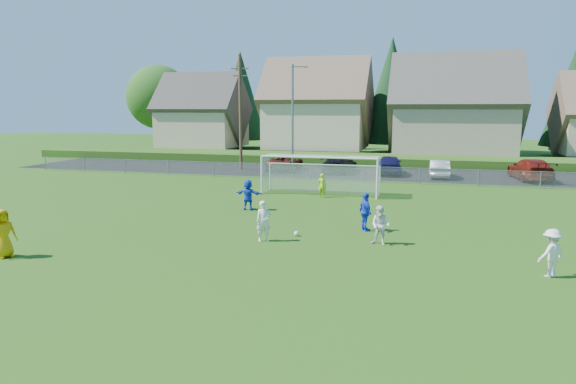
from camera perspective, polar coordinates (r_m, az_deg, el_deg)
name	(u,v)px	position (r m, az deg, el deg)	size (l,w,h in m)	color
ground	(227,269)	(17.94, -6.79, -8.46)	(160.00, 160.00, 0.00)	#193D0C
asphalt_lot	(348,172)	(44.13, 6.66, 2.19)	(60.00, 60.00, 0.00)	black
grass_embankment	(359,159)	(51.47, 7.93, 3.63)	(70.00, 6.00, 0.80)	#1E420F
soccer_ball	(296,234)	(22.15, 0.93, -4.64)	(0.22, 0.22, 0.22)	white
referee	(3,233)	(21.60, -29.08, -4.04)	(0.88, 0.58, 1.81)	#EC9C04
player_white_a	(264,221)	(21.19, -2.73, -3.26)	(0.62, 0.40, 1.69)	white
player_white_b	(380,225)	(20.97, 10.23, -3.67)	(0.77, 0.60, 1.59)	white
player_white_c	(551,253)	(18.86, 27.23, -6.04)	(1.03, 0.59, 1.60)	white
player_blue_a	(365,212)	(23.19, 8.61, -2.21)	(1.01, 0.42, 1.72)	blue
player_blue_b	(248,195)	(27.70, -4.44, -0.31)	(1.53, 0.49, 1.65)	blue
goalkeeper	(322,185)	(31.60, 3.81, 0.74)	(0.54, 0.36, 1.48)	#A4DC19
car_c	(285,163)	(45.16, -0.34, 3.29)	(2.29, 4.96, 1.38)	#571609
car_d	(340,164)	(43.96, 5.75, 3.13)	(2.04, 5.01, 1.45)	black
car_e	(389,165)	(43.31, 11.21, 3.01)	(1.91, 4.74, 1.61)	#14113D
car_f	(439,169)	(42.32, 16.46, 2.50)	(1.46, 4.20, 1.38)	#BABABA
car_g	(531,169)	(43.30, 25.36, 2.29)	(2.27, 5.59, 1.62)	maroon
soccer_goal	(321,169)	(32.74, 3.70, 2.61)	(7.42, 1.90, 2.50)	white
chainlink_fence	(337,173)	(38.67, 5.46, 2.13)	(52.06, 0.06, 1.20)	gray
streetlight	(293,115)	(43.22, 0.58, 8.53)	(1.38, 0.18, 9.00)	slate
utility_pole	(240,111)	(45.70, -5.32, 8.92)	(1.60, 0.26, 10.00)	#473321
houses_row	(387,90)	(58.48, 11.00, 11.02)	(53.90, 11.45, 13.27)	tan
tree_row	(384,96)	(64.79, 10.58, 10.48)	(65.98, 12.36, 13.80)	#382616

